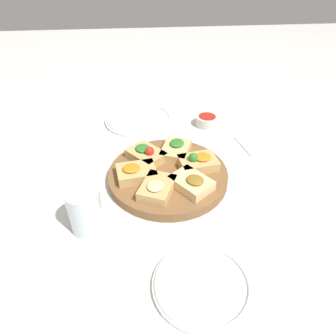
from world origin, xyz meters
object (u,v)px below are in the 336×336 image
(serving_board, at_px, (168,176))
(plate_left, at_px, (202,285))
(water_glass, at_px, (85,210))
(dipping_bowl, at_px, (207,120))
(plate_right, at_px, (139,119))
(napkin_stack, at_px, (256,143))

(serving_board, distance_m, plate_left, 0.33)
(serving_board, height_order, water_glass, water_glass)
(serving_board, xyz_separation_m, plate_left, (-0.33, -0.04, -0.00))
(water_glass, relative_size, dipping_bowl, 1.43)
(plate_left, bearing_deg, dipping_bowl, -11.03)
(plate_right, distance_m, water_glass, 0.49)
(serving_board, height_order, dipping_bowl, dipping_bowl)
(serving_board, bearing_deg, plate_right, 12.71)
(water_glass, xyz_separation_m, napkin_stack, (0.30, -0.48, -0.05))
(serving_board, distance_m, water_glass, 0.25)
(serving_board, relative_size, plate_right, 1.37)
(plate_left, height_order, napkin_stack, plate_left)
(plate_left, distance_m, plate_right, 0.66)
(dipping_bowl, bearing_deg, plate_left, 168.97)
(plate_left, xyz_separation_m, napkin_stack, (0.47, -0.25, -0.00))
(serving_board, relative_size, napkin_stack, 2.94)
(serving_board, bearing_deg, water_glass, 128.27)
(napkin_stack, bearing_deg, plate_right, 63.35)
(plate_right, relative_size, water_glass, 2.18)
(serving_board, distance_m, plate_right, 0.33)
(water_glass, relative_size, napkin_stack, 0.98)
(water_glass, height_order, dipping_bowl, water_glass)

